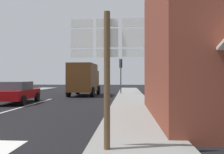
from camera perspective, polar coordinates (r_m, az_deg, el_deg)
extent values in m
plane|color=black|center=(17.06, -17.42, -6.00)|extent=(80.00, 80.00, 0.00)
cube|color=gray|center=(13.92, 5.10, -7.03)|extent=(2.48, 44.00, 0.14)
cube|color=silver|center=(13.43, -23.67, -7.54)|extent=(0.16, 12.00, 0.01)
cube|color=maroon|center=(16.50, -22.85, -4.03)|extent=(2.08, 4.33, 0.60)
cube|color=#47515B|center=(16.24, -23.18, -2.06)|extent=(1.71, 2.22, 0.55)
cylinder|color=black|center=(18.10, -23.82, -4.64)|extent=(0.27, 0.66, 0.64)
cylinder|color=black|center=(17.49, -18.52, -4.80)|extent=(0.27, 0.66, 0.64)
cylinder|color=black|center=(14.95, -21.69, -5.58)|extent=(0.27, 0.66, 0.64)
cube|color=#4C2D14|center=(21.19, -7.43, -0.14)|extent=(2.30, 3.76, 2.60)
cube|color=#4C2D14|center=(23.63, -6.08, -0.87)|extent=(2.13, 1.36, 2.00)
cube|color=#47515B|center=(23.68, -6.06, 1.07)|extent=(1.76, 0.15, 0.70)
cylinder|color=black|center=(23.86, -8.70, -3.27)|extent=(0.31, 0.91, 0.90)
cylinder|color=black|center=(23.42, -3.47, -3.33)|extent=(0.31, 0.91, 0.90)
cylinder|color=black|center=(20.58, -11.02, -3.75)|extent=(0.31, 0.91, 0.90)
cylinder|color=black|center=(20.07, -4.97, -3.85)|extent=(0.31, 0.91, 0.90)
cylinder|color=brown|center=(4.98, -1.28, -1.63)|extent=(0.14, 0.14, 3.20)
cube|color=white|center=(5.26, -7.72, 13.39)|extent=(0.50, 0.03, 0.18)
cube|color=black|center=(5.28, -7.67, 13.34)|extent=(0.43, 0.01, 0.13)
cube|color=white|center=(5.19, -7.72, 9.74)|extent=(0.50, 0.03, 0.42)
cube|color=black|center=(5.21, -7.68, 9.70)|extent=(0.43, 0.01, 0.32)
cube|color=white|center=(5.14, -7.72, 6.00)|extent=(0.50, 0.03, 0.18)
cube|color=black|center=(5.16, -7.68, 5.98)|extent=(0.43, 0.01, 0.13)
cube|color=white|center=(5.18, -1.23, 13.60)|extent=(0.50, 0.03, 0.18)
cube|color=black|center=(5.20, -1.21, 13.55)|extent=(0.43, 0.01, 0.13)
cube|color=white|center=(5.11, -1.23, 9.90)|extent=(0.50, 0.03, 0.42)
cube|color=black|center=(5.13, -1.21, 9.86)|extent=(0.43, 0.01, 0.32)
cube|color=white|center=(5.06, -1.23, 6.10)|extent=(0.50, 0.03, 0.18)
cube|color=black|center=(5.08, -1.21, 6.08)|extent=(0.43, 0.01, 0.13)
cube|color=white|center=(5.16, 5.38, 13.65)|extent=(0.50, 0.03, 0.18)
cube|color=black|center=(5.18, 5.38, 13.60)|extent=(0.43, 0.01, 0.13)
cube|color=white|center=(5.09, 5.39, 9.93)|extent=(0.50, 0.03, 0.42)
cube|color=black|center=(5.11, 5.38, 9.90)|extent=(0.43, 0.01, 0.32)
cube|color=white|center=(5.04, 5.39, 6.13)|extent=(0.50, 0.03, 0.18)
cube|color=black|center=(5.06, 5.38, 6.10)|extent=(0.43, 0.01, 0.13)
cylinder|color=#47474C|center=(23.09, 2.25, 0.06)|extent=(0.12, 0.12, 3.66)
cube|color=black|center=(23.34, 2.27, 3.45)|extent=(0.30, 0.28, 0.90)
sphere|color=red|center=(23.50, 2.28, 4.09)|extent=(0.18, 0.18, 0.18)
sphere|color=#3C2303|center=(23.48, 2.28, 3.41)|extent=(0.18, 0.18, 0.18)
sphere|color=black|center=(23.47, 2.28, 2.73)|extent=(0.18, 0.18, 0.18)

